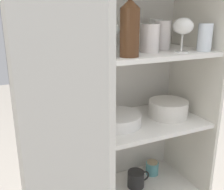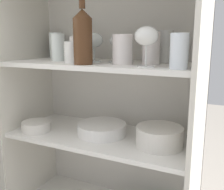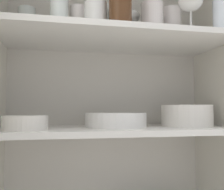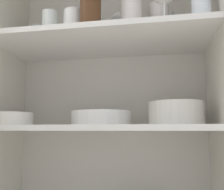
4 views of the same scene
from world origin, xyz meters
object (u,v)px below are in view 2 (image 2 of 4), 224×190
wine_bottle (83,37)px  serving_bowl_small (36,126)px  mixing_bowl_large (159,136)px  plate_stack_white (101,129)px

wine_bottle → serving_bowl_small: wine_bottle is taller
wine_bottle → serving_bowl_small: (-0.30, 0.04, -0.43)m
mixing_bowl_large → serving_bowl_small: bearing=-172.3°
plate_stack_white → mixing_bowl_large: bearing=-3.1°
plate_stack_white → mixing_bowl_large: mixing_bowl_large is taller
plate_stack_white → mixing_bowl_large: 0.29m
plate_stack_white → serving_bowl_small: (-0.31, -0.10, -0.00)m
mixing_bowl_large → plate_stack_white: bearing=176.9°
plate_stack_white → serving_bowl_small: plate_stack_white is taller
serving_bowl_small → plate_stack_white: bearing=17.2°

